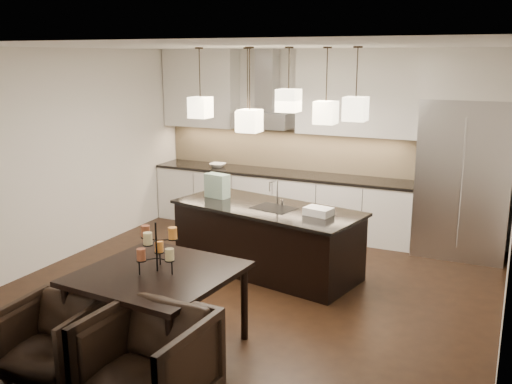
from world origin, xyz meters
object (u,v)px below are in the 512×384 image
at_px(island_body, 267,240).
at_px(dining_table, 159,311).
at_px(refrigerator, 464,179).
at_px(armchair_left, 53,339).
at_px(armchair_right, 148,363).

height_order(island_body, dining_table, island_body).
bearing_deg(refrigerator, island_body, -141.45).
height_order(refrigerator, armchair_left, refrigerator).
height_order(refrigerator, armchair_right, refrigerator).
bearing_deg(armchair_left, refrigerator, 55.48).
relative_size(island_body, armchair_right, 2.61).
relative_size(armchair_left, armchair_right, 0.83).
height_order(island_body, armchair_right, island_body).
relative_size(refrigerator, island_body, 0.92).
xyz_separation_m(refrigerator, dining_table, (-2.24, -4.00, -0.68)).
bearing_deg(dining_table, armchair_left, -123.53).
xyz_separation_m(dining_table, armchair_right, (0.46, -0.83, 0.01)).
bearing_deg(armchair_right, refrigerator, 72.79).
bearing_deg(refrigerator, armchair_right, -110.29).
bearing_deg(armchair_right, dining_table, 122.29).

